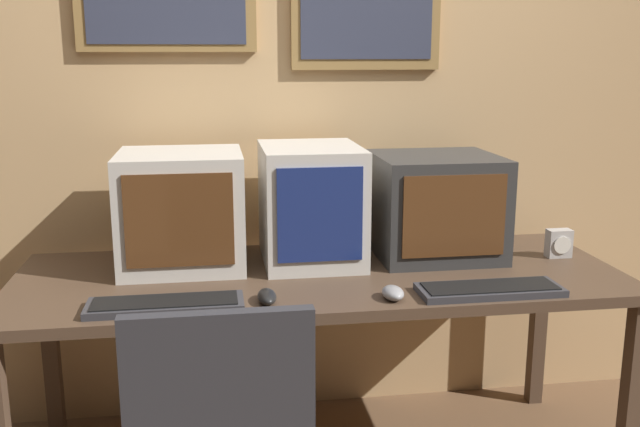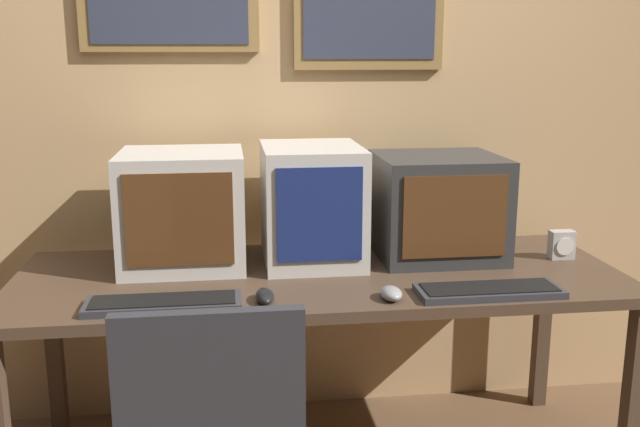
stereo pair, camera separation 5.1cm
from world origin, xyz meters
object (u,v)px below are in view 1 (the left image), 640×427
monitor_right (436,206)px  mouse_far_corner (393,293)px  monitor_center (311,204)px  desk_clock (559,243)px  mouse_near_keyboard (267,297)px  monitor_left (182,210)px  keyboard_main (166,304)px  keyboard_side (490,289)px

monitor_right → mouse_far_corner: 0.56m
monitor_center → desk_clock: monitor_center is taller
mouse_far_corner → mouse_near_keyboard: bearing=175.9°
desk_clock → mouse_far_corner: bearing=-153.7°
mouse_far_corner → desk_clock: size_ratio=0.99×
monitor_left → mouse_far_corner: bearing=-35.7°
monitor_right → keyboard_main: (-0.96, -0.44, -0.17)m
monitor_left → keyboard_side: size_ratio=0.94×
monitor_left → monitor_center: 0.45m
monitor_left → monitor_center: monitor_center is taller
monitor_center → mouse_near_keyboard: 0.51m
keyboard_side → desk_clock: bearing=40.8°
desk_clock → monitor_left: bearing=175.5°
monitor_right → keyboard_side: bearing=-85.2°
monitor_left → monitor_center: bearing=-0.4°
mouse_far_corner → desk_clock: (0.72, 0.35, 0.03)m
monitor_center → keyboard_side: 0.70m
keyboard_side → monitor_right: bearing=94.8°
monitor_left → monitor_right: size_ratio=0.96×
monitor_center → desk_clock: (0.90, -0.10, -0.16)m
mouse_far_corner → monitor_left: bearing=144.3°
monitor_right → keyboard_main: bearing=-155.5°
monitor_center → mouse_near_keyboard: monitor_center is taller
desk_clock → keyboard_main: bearing=-166.6°
monitor_right → keyboard_main: 1.06m
monitor_left → monitor_right: (0.92, -0.00, -0.01)m
keyboard_main → mouse_near_keyboard: mouse_near_keyboard is taller
keyboard_main → keyboard_side: 0.99m
keyboard_main → keyboard_side: bearing=-0.9°
mouse_far_corner → monitor_right: bearing=59.0°
monitor_right → mouse_near_keyboard: size_ratio=3.76×
monitor_right → mouse_far_corner: monitor_right is taller
mouse_near_keyboard → desk_clock: desk_clock is taller
keyboard_main → keyboard_side: same height
monitor_center → mouse_near_keyboard: (-0.19, -0.43, -0.19)m
keyboard_main → keyboard_side: (0.99, -0.02, 0.00)m
monitor_right → mouse_near_keyboard: (-0.66, -0.43, -0.17)m
keyboard_main → mouse_near_keyboard: bearing=1.2°
keyboard_side → desk_clock: (0.40, 0.35, 0.04)m
mouse_far_corner → keyboard_side: bearing=1.0°
mouse_near_keyboard → mouse_far_corner: bearing=-4.1°
desk_clock → monitor_center: bearing=173.4°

